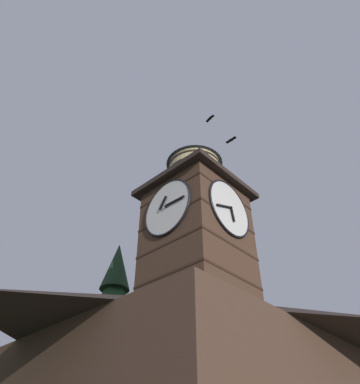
{
  "coord_description": "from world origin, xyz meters",
  "views": [
    {
      "loc": [
        12.23,
        5.22,
        2.16
      ],
      "look_at": [
        2.25,
        -4.2,
        12.81
      ],
      "focal_mm": 34.16,
      "sensor_mm": 36.0,
      "label": 1
    }
  ],
  "objects_px": {
    "moon": "(23,353)",
    "flying_bird_low": "(231,140)",
    "flying_bird_high": "(210,118)",
    "clock_tower": "(196,223)",
    "pine_tree_behind": "(104,376)"
  },
  "relations": [
    {
      "from": "moon",
      "to": "flying_bird_high",
      "type": "xyz_separation_m",
      "value": [
        8.26,
        37.55,
        6.9
      ]
    },
    {
      "from": "pine_tree_behind",
      "to": "flying_bird_high",
      "type": "height_order",
      "value": "flying_bird_high"
    },
    {
      "from": "clock_tower",
      "to": "moon",
      "type": "xyz_separation_m",
      "value": [
        -10.98,
        -38.34,
        3.1
      ]
    },
    {
      "from": "moon",
      "to": "flying_bird_high",
      "type": "height_order",
      "value": "flying_bird_high"
    },
    {
      "from": "pine_tree_behind",
      "to": "flying_bird_low",
      "type": "height_order",
      "value": "flying_bird_low"
    },
    {
      "from": "moon",
      "to": "flying_bird_high",
      "type": "distance_m",
      "value": 39.06
    },
    {
      "from": "moon",
      "to": "pine_tree_behind",
      "type": "bearing_deg",
      "value": 72.51
    },
    {
      "from": "flying_bird_high",
      "to": "clock_tower",
      "type": "bearing_deg",
      "value": 16.22
    },
    {
      "from": "flying_bird_high",
      "to": "flying_bird_low",
      "type": "bearing_deg",
      "value": 78.64
    },
    {
      "from": "moon",
      "to": "flying_bird_low",
      "type": "xyz_separation_m",
      "value": [
        8.59,
        39.18,
        3.42
      ]
    },
    {
      "from": "clock_tower",
      "to": "moon",
      "type": "bearing_deg",
      "value": -105.98
    },
    {
      "from": "moon",
      "to": "flying_bird_high",
      "type": "bearing_deg",
      "value": 77.59
    },
    {
      "from": "clock_tower",
      "to": "flying_bird_low",
      "type": "xyz_separation_m",
      "value": [
        -2.39,
        0.84,
        6.52
      ]
    },
    {
      "from": "flying_bird_low",
      "to": "clock_tower",
      "type": "bearing_deg",
      "value": -19.3
    },
    {
      "from": "clock_tower",
      "to": "flying_bird_low",
      "type": "distance_m",
      "value": 7.0
    }
  ]
}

